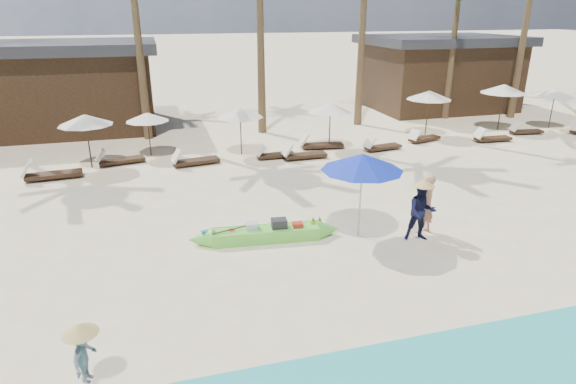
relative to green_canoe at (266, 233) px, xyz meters
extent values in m
plane|color=beige|center=(0.43, -2.21, -0.19)|extent=(240.00, 240.00, 0.00)
cube|color=#63D440|center=(0.00, 0.00, -0.02)|extent=(2.89, 0.87, 0.34)
cube|color=white|center=(0.00, 0.00, -0.01)|extent=(2.48, 0.66, 0.15)
cube|color=#262628|center=(0.36, -0.03, 0.23)|extent=(0.43, 0.35, 0.31)
cube|color=silver|center=(-0.35, 0.08, 0.20)|extent=(0.34, 0.30, 0.25)
cube|color=#B72C18|center=(0.84, -0.13, 0.17)|extent=(0.29, 0.25, 0.20)
cylinder|color=#B72C18|center=(-0.89, 0.13, 0.11)|extent=(0.20, 0.20, 0.08)
cylinder|color=#262628|center=(-1.12, 0.07, 0.11)|extent=(0.18, 0.18, 0.07)
sphere|color=tan|center=(-1.38, 0.14, 0.15)|extent=(0.16, 0.16, 0.16)
cylinder|color=gold|center=(1.30, -0.06, 0.15)|extent=(0.13, 0.13, 0.16)
cylinder|color=gold|center=(1.48, -0.07, 0.15)|extent=(0.13, 0.13, 0.16)
imported|color=tan|center=(4.27, -0.71, 0.66)|extent=(0.73, 0.60, 1.70)
imported|color=black|center=(3.95, -1.05, 0.60)|extent=(0.89, 0.77, 1.58)
imported|color=gray|center=(-3.96, -4.48, 0.47)|extent=(0.54, 0.70, 0.96)
cylinder|color=#99999E|center=(2.49, -0.40, 0.93)|extent=(0.05, 0.05, 2.24)
cone|color=#122AAE|center=(2.49, -0.40, 1.89)|extent=(2.14, 2.14, 0.44)
cylinder|color=#362616|center=(-5.09, 7.97, 0.82)|extent=(0.05, 0.05, 2.02)
cone|color=beige|center=(-5.09, 7.97, 1.69)|extent=(2.02, 2.02, 0.40)
cube|color=#362616|center=(-6.26, 6.88, -0.03)|extent=(1.94, 0.77, 0.13)
cube|color=beige|center=(-7.10, 6.80, 0.31)|extent=(0.48, 0.65, 0.55)
cube|color=#362616|center=(-3.98, 8.12, -0.04)|extent=(1.83, 0.90, 0.12)
cube|color=beige|center=(-4.74, 7.96, 0.27)|extent=(0.50, 0.63, 0.51)
cylinder|color=#362616|center=(-2.85, 9.06, 0.69)|extent=(0.04, 0.04, 1.76)
cone|color=beige|center=(-2.85, 9.06, 1.44)|extent=(1.76, 1.76, 0.35)
cube|color=#362616|center=(-1.13, 7.22, -0.04)|extent=(1.83, 0.85, 0.12)
cube|color=beige|center=(-1.89, 7.09, 0.27)|extent=(0.48, 0.63, 0.52)
cylinder|color=#362616|center=(0.86, 8.23, 0.76)|extent=(0.05, 0.05, 1.90)
cone|color=beige|center=(0.86, 8.23, 1.58)|extent=(1.90, 1.90, 0.38)
cube|color=#362616|center=(2.14, 7.25, -0.06)|extent=(1.57, 0.57, 0.11)
cube|color=beige|center=(1.45, 7.22, 0.22)|extent=(0.37, 0.52, 0.45)
cube|color=#362616|center=(3.26, 6.85, -0.04)|extent=(1.77, 0.62, 0.12)
cube|color=beige|center=(2.48, 6.82, 0.27)|extent=(0.41, 0.58, 0.51)
cylinder|color=#362616|center=(4.76, 8.07, 0.78)|extent=(0.05, 0.05, 1.95)
cone|color=beige|center=(4.76, 8.07, 1.62)|extent=(1.95, 1.95, 0.39)
cube|color=#362616|center=(4.44, 8.11, -0.03)|extent=(1.88, 0.81, 0.13)
cube|color=beige|center=(3.64, 8.21, 0.29)|extent=(0.48, 0.64, 0.53)
cube|color=#362616|center=(6.92, 7.18, -0.05)|extent=(1.71, 0.78, 0.12)
cube|color=beige|center=(6.21, 7.07, 0.24)|extent=(0.45, 0.58, 0.48)
cylinder|color=#362616|center=(10.06, 8.98, 0.87)|extent=(0.05, 0.05, 2.12)
cone|color=beige|center=(10.06, 8.98, 1.78)|extent=(2.12, 2.12, 0.42)
cube|color=#362616|center=(9.44, 8.00, -0.05)|extent=(1.68, 0.94, 0.11)
cube|color=beige|center=(8.76, 7.80, 0.23)|extent=(0.49, 0.60, 0.47)
cylinder|color=#362616|center=(14.32, 9.13, 0.92)|extent=(0.06, 0.06, 2.22)
cone|color=beige|center=(14.32, 9.13, 1.87)|extent=(2.22, 2.22, 0.44)
cube|color=#362616|center=(12.51, 7.14, -0.05)|extent=(1.70, 0.62, 0.12)
cube|color=beige|center=(11.77, 7.17, 0.25)|extent=(0.40, 0.56, 0.49)
cube|color=#362616|center=(15.05, 7.91, -0.06)|extent=(1.60, 0.70, 0.11)
cube|color=beige|center=(14.37, 8.00, 0.21)|extent=(0.41, 0.54, 0.45)
cylinder|color=#362616|center=(17.11, 8.72, 0.79)|extent=(0.05, 0.05, 1.97)
cone|color=beige|center=(17.11, 8.72, 1.64)|extent=(1.97, 1.97, 0.39)
cone|color=brown|center=(-2.93, 12.06, 4.84)|extent=(0.40, 0.40, 10.08)
cone|color=brown|center=(2.57, 11.80, 5.43)|extent=(0.40, 0.40, 11.26)
cone|color=brown|center=(13.26, 12.31, 3.84)|extent=(0.40, 0.40, 8.07)
cone|color=brown|center=(16.99, 11.47, 5.12)|extent=(0.40, 0.40, 10.64)
cube|color=#362616|center=(-7.57, 15.29, 1.71)|extent=(10.00, 6.00, 3.80)
cube|color=#2D2D33|center=(-7.57, 15.29, 3.86)|extent=(10.80, 6.60, 0.50)
cube|color=#362616|center=(14.43, 15.29, 1.71)|extent=(8.00, 6.00, 3.80)
cube|color=#2D2D33|center=(14.43, 15.29, 3.86)|extent=(8.80, 6.60, 0.50)
camera|label=1|loc=(-2.53, -11.26, 5.56)|focal=30.00mm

